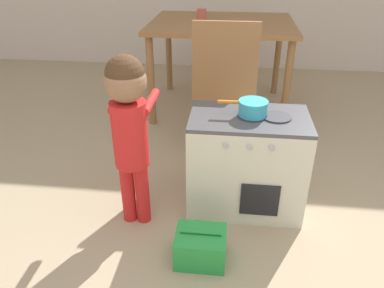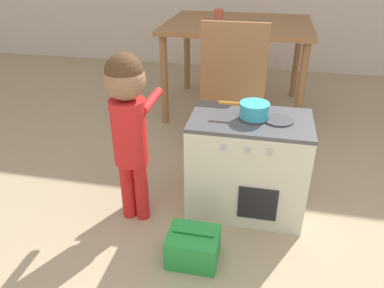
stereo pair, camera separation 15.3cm
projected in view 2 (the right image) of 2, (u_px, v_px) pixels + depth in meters
The scene contains 7 objects.
play_kitchen at pixel (247, 165), 1.99m from camera, with size 0.61×0.39×0.55m.
toy_pot at pixel (254, 109), 1.84m from camera, with size 0.25×0.15×0.08m.
child_figure at pixel (128, 114), 1.77m from camera, with size 0.20×0.36×0.90m.
toy_basket at pixel (193, 247), 1.74m from camera, with size 0.23×0.19×0.17m.
dining_table at pixel (238, 33), 3.04m from camera, with size 1.16×0.94×0.75m.
dining_chair_near at pixel (234, 87), 2.42m from camera, with size 0.40×0.40×0.92m.
cup_on_table at pixel (219, 14), 3.07m from camera, with size 0.08×0.08×0.08m.
Camera 2 is at (0.06, -0.65, 1.33)m, focal length 35.00 mm.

